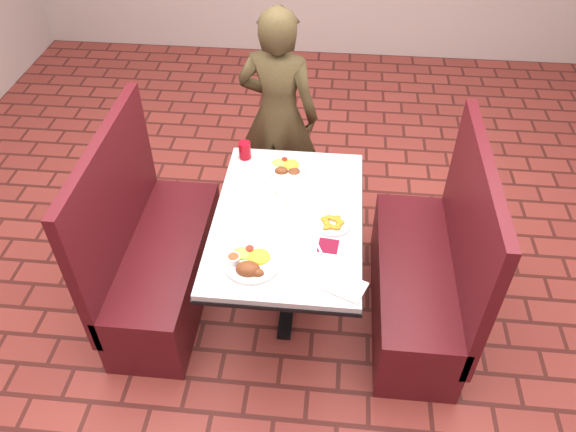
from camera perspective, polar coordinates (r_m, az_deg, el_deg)
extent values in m
plane|color=#993A32|center=(3.59, 0.00, -8.89)|extent=(7.00, 7.00, 0.00)
cube|color=silver|center=(3.05, 0.00, -0.24)|extent=(0.80, 1.20, 0.03)
cube|color=black|center=(3.07, 0.00, -0.62)|extent=(0.81, 1.21, 0.02)
cylinder|color=black|center=(3.32, 0.00, -5.02)|extent=(0.10, 0.10, 0.69)
cube|color=black|center=(3.58, 0.00, -8.74)|extent=(0.55, 0.08, 0.03)
cube|color=black|center=(3.58, 0.00, -8.74)|extent=(0.08, 0.55, 0.03)
cube|color=#561319|center=(3.54, -12.22, -5.48)|extent=(0.45, 1.20, 0.45)
cube|color=#561319|center=(3.29, -17.08, 0.47)|extent=(0.06, 1.20, 0.95)
cube|color=#561319|center=(3.45, 12.60, -7.29)|extent=(0.45, 1.20, 0.45)
cube|color=#561319|center=(3.16, 17.83, -1.84)|extent=(0.06, 1.20, 0.95)
imported|color=brown|center=(3.84, -0.98, 10.17)|extent=(0.61, 0.45, 1.51)
cylinder|color=white|center=(2.79, -3.68, -4.79)|extent=(0.28, 0.28, 0.02)
ellipsoid|color=yellow|center=(2.78, -2.97, -3.82)|extent=(0.11, 0.11, 0.05)
ellipsoid|color=#96C54F|center=(2.81, -4.60, -3.57)|extent=(0.11, 0.09, 0.04)
cylinder|color=red|center=(2.82, -3.91, -3.28)|extent=(0.04, 0.04, 0.01)
ellipsoid|color=brown|center=(2.72, -4.12, -5.03)|extent=(0.12, 0.09, 0.07)
ellipsoid|color=brown|center=(2.71, -3.17, -5.54)|extent=(0.07, 0.05, 0.04)
cylinder|color=white|center=(2.77, -5.55, -4.40)|extent=(0.07, 0.07, 0.04)
cylinder|color=brown|center=(2.76, -5.58, -4.12)|extent=(0.05, 0.05, 0.01)
cylinder|color=white|center=(3.35, -0.15, 4.83)|extent=(0.24, 0.24, 0.01)
ellipsoid|color=yellow|center=(3.35, 0.35, 5.51)|extent=(0.10, 0.10, 0.04)
ellipsoid|color=#96C54F|center=(3.37, -0.83, 5.63)|extent=(0.10, 0.08, 0.03)
cylinder|color=red|center=(3.39, -0.35, 5.81)|extent=(0.04, 0.04, 0.01)
ellipsoid|color=brown|center=(3.31, 0.63, 4.72)|extent=(0.07, 0.07, 0.02)
ellipsoid|color=brown|center=(3.30, -0.68, 4.86)|extent=(0.08, 0.06, 0.05)
cylinder|color=white|center=(2.99, 4.56, -0.81)|extent=(0.19, 0.19, 0.01)
cube|color=maroon|center=(2.88, 4.11, -3.04)|extent=(0.11, 0.11, 0.00)
cube|color=silver|center=(2.88, 2.98, -2.89)|extent=(0.06, 0.13, 0.00)
cylinder|color=#B40C1A|center=(3.43, -4.41, 6.68)|extent=(0.07, 0.07, 0.11)
cube|color=white|center=(2.70, 5.82, -7.14)|extent=(0.23, 0.20, 0.01)
cube|color=#BBBBC0|center=(2.81, -2.76, -4.11)|extent=(0.05, 0.16, 0.00)
cube|color=silver|center=(2.76, -2.97, -5.33)|extent=(0.08, 0.14, 0.00)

